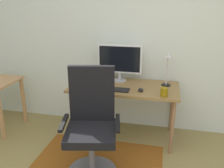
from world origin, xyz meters
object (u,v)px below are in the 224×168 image
object	(u,v)px
monitor	(120,60)
desk_lamp	(168,62)
coffee_cup	(164,92)
computer_mouse	(141,90)
desk	(124,91)
office_chair	(92,131)
cell_phone	(87,85)
keyboard	(111,89)

from	to	relation	value
monitor	desk_lamp	xyz separation A→B (m)	(0.61, -0.06, 0.02)
monitor	coffee_cup	bearing A→B (deg)	-36.18
monitor	computer_mouse	world-z (taller)	monitor
desk	monitor	world-z (taller)	monitor
monitor	office_chair	bearing A→B (deg)	-95.41
cell_phone	office_chair	xyz separation A→B (m)	(0.27, -0.69, -0.24)
desk	office_chair	bearing A→B (deg)	-103.65
keyboard	office_chair	xyz separation A→B (m)	(-0.06, -0.60, -0.24)
coffee_cup	desk	bearing A→B (deg)	153.67
computer_mouse	coffee_cup	distance (m)	0.29
computer_mouse	office_chair	distance (m)	0.80
cell_phone	desk_lamp	bearing A→B (deg)	17.72
coffee_cup	office_chair	size ratio (longest dim) A/B	0.09
coffee_cup	cell_phone	bearing A→B (deg)	170.88
desk	coffee_cup	bearing A→B (deg)	-26.33
desk	coffee_cup	xyz separation A→B (m)	(0.49, -0.24, 0.12)
keyboard	cell_phone	world-z (taller)	keyboard
computer_mouse	keyboard	bearing A→B (deg)	-174.17
desk	keyboard	size ratio (longest dim) A/B	3.12
office_chair	desk	bearing A→B (deg)	64.33
keyboard	coffee_cup	size ratio (longest dim) A/B	4.34
keyboard	cell_phone	size ratio (longest dim) A/B	3.07
computer_mouse	coffee_cup	world-z (taller)	coffee_cup
computer_mouse	desk_lamp	distance (m)	0.48
coffee_cup	cell_phone	xyz separation A→B (m)	(-0.95, 0.15, -0.04)
computer_mouse	office_chair	world-z (taller)	office_chair
cell_phone	desk_lamp	size ratio (longest dim) A/B	0.33
desk	desk_lamp	distance (m)	0.64
desk_lamp	office_chair	size ratio (longest dim) A/B	0.38
desk	coffee_cup	distance (m)	0.56
desk_lamp	office_chair	world-z (taller)	desk_lamp
coffee_cup	office_chair	world-z (taller)	office_chair
coffee_cup	desk_lamp	xyz separation A→B (m)	(0.02, 0.37, 0.25)
computer_mouse	office_chair	bearing A→B (deg)	-122.99
desk	monitor	xyz separation A→B (m)	(-0.10, 0.19, 0.35)
cell_phone	keyboard	bearing A→B (deg)	-9.70
desk	keyboard	distance (m)	0.23
keyboard	office_chair	distance (m)	0.65
desk	coffee_cup	world-z (taller)	coffee_cup
cell_phone	computer_mouse	bearing A→B (deg)	0.75
monitor	desk_lamp	world-z (taller)	monitor
desk_lamp	desk	bearing A→B (deg)	-166.42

